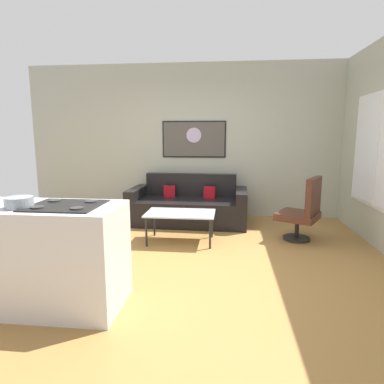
% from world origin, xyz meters
% --- Properties ---
extents(ground, '(6.40, 6.40, 0.04)m').
position_xyz_m(ground, '(0.00, 0.00, -0.02)').
color(ground, '#A0733B').
extents(back_wall, '(6.40, 0.05, 2.80)m').
position_xyz_m(back_wall, '(0.00, 2.42, 1.40)').
color(back_wall, '#AAAD9B').
rests_on(back_wall, ground).
extents(couch, '(2.02, 0.98, 0.82)m').
position_xyz_m(couch, '(-0.08, 1.81, 0.28)').
color(couch, black).
rests_on(couch, ground).
extents(coffee_table, '(0.97, 0.59, 0.43)m').
position_xyz_m(coffee_table, '(-0.07, 0.74, 0.39)').
color(coffee_table, silver).
rests_on(coffee_table, ground).
extents(armchair, '(0.73, 0.74, 0.93)m').
position_xyz_m(armchair, '(1.68, 0.98, 0.44)').
color(armchair, black).
rests_on(armchair, ground).
extents(kitchen_counter, '(1.44, 0.68, 0.94)m').
position_xyz_m(kitchen_counter, '(-1.04, -1.16, 0.46)').
color(kitchen_counter, silver).
rests_on(kitchen_counter, ground).
extents(mixing_bowl, '(0.23, 0.23, 0.09)m').
position_xyz_m(mixing_bowl, '(-1.13, -1.26, 0.96)').
color(mixing_bowl, gray).
rests_on(mixing_bowl, kitchen_counter).
extents(wall_painting, '(1.18, 0.03, 0.67)m').
position_xyz_m(wall_painting, '(-0.05, 2.38, 1.43)').
color(wall_painting, black).
extents(window, '(0.03, 1.65, 1.57)m').
position_xyz_m(window, '(2.59, 0.90, 1.31)').
color(window, silver).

